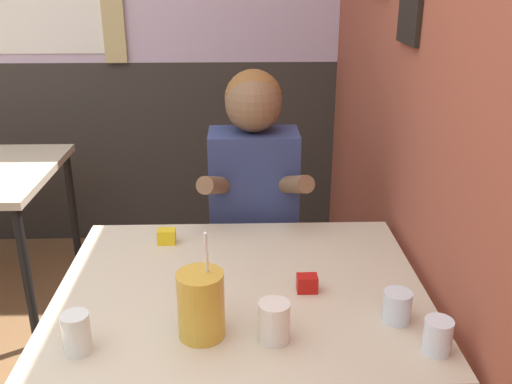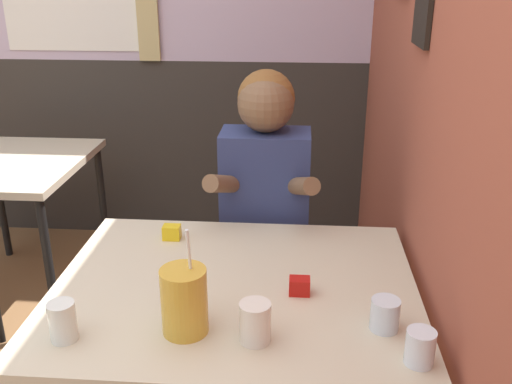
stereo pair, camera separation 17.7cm
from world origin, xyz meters
The scene contains 11 objects.
brick_wall_right centered at (1.30, 1.13, 1.35)m, with size 0.08×4.26×2.70m.
back_wall centered at (-0.01, 2.29, 1.36)m, with size 5.55×0.09×2.70m.
main_table centered at (0.71, 0.43, 0.66)m, with size 1.08×0.89×0.72m.
person_seated centered at (0.76, 1.03, 0.67)m, with size 0.42×0.41×1.26m.
cocktail_pitcher centered at (0.60, 0.19, 0.81)m, with size 0.12×0.12×0.30m.
glass_near_pitcher centered at (1.18, 0.11, 0.77)m, with size 0.07×0.07×0.09m.
glass_center centered at (0.30, 0.14, 0.77)m, with size 0.07×0.07×0.11m.
glass_far_side centered at (0.79, 0.17, 0.77)m, with size 0.08×0.08×0.11m.
glass_by_brick centered at (1.12, 0.24, 0.76)m, with size 0.08×0.08×0.09m.
condiment_ketchup centered at (0.90, 0.40, 0.75)m, with size 0.06×0.04×0.05m.
condiment_mustard centered at (0.45, 0.72, 0.75)m, with size 0.06×0.04×0.05m.
Camera 1 is at (0.70, -1.04, 1.60)m, focal length 40.00 mm.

